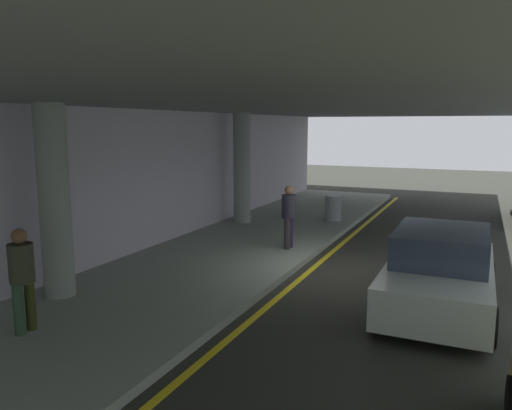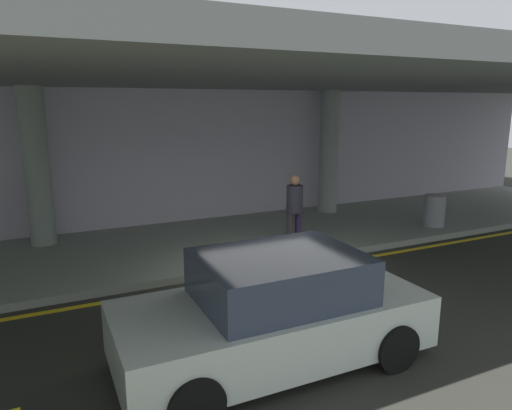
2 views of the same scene
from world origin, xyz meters
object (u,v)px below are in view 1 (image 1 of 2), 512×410
(person_waiting_for_ride, at_px, (22,273))
(support_column_center, at_px, (242,168))
(support_column_left_mid, at_px, (55,202))
(traveler_with_luggage, at_px, (289,213))
(trash_bin_steel, at_px, (333,208))
(car_silver, at_px, (440,272))

(person_waiting_for_ride, bearing_deg, support_column_center, 177.46)
(support_column_left_mid, relative_size, support_column_center, 1.00)
(support_column_left_mid, relative_size, person_waiting_for_ride, 2.17)
(support_column_center, height_order, traveler_with_luggage, support_column_center)
(traveler_with_luggage, relative_size, trash_bin_steel, 1.98)
(support_column_left_mid, relative_size, trash_bin_steel, 4.29)
(support_column_left_mid, xyz_separation_m, traveler_with_luggage, (5.27, -2.71, -0.86))
(car_silver, xyz_separation_m, trash_bin_steel, (6.96, 3.98, -0.14))
(trash_bin_steel, bearing_deg, traveler_with_luggage, -179.80)
(support_column_center, bearing_deg, person_waiting_for_ride, -174.97)
(traveler_with_luggage, relative_size, person_waiting_for_ride, 1.00)
(person_waiting_for_ride, height_order, trash_bin_steel, person_waiting_for_ride)
(car_silver, relative_size, trash_bin_steel, 4.82)
(support_column_center, xyz_separation_m, car_silver, (-5.31, -6.68, -1.26))
(car_silver, xyz_separation_m, person_waiting_for_ride, (-4.21, 5.84, 0.40))
(support_column_left_mid, distance_m, trash_bin_steel, 10.11)
(support_column_left_mid, bearing_deg, traveler_with_luggage, -27.24)
(support_column_left_mid, distance_m, car_silver, 7.31)
(support_column_left_mid, height_order, trash_bin_steel, support_column_left_mid)
(car_silver, bearing_deg, support_column_left_mid, 112.19)
(support_column_center, distance_m, traveler_with_luggage, 3.95)
(traveler_with_luggage, bearing_deg, support_column_left_mid, 163.79)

